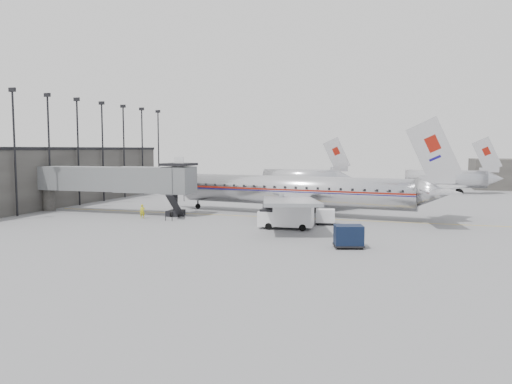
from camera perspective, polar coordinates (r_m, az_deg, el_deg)
ground at (r=54.07m, az=-1.93°, el=-3.62°), size 160.00×160.00×0.00m
terminal at (r=79.45m, az=-23.35°, el=1.63°), size 12.00×46.00×8.00m
apron_line at (r=58.94m, az=2.71°, el=-2.90°), size 60.00×0.15×0.01m
jet_bridge at (r=64.10m, az=-15.12°, el=1.32°), size 21.00×6.20×7.10m
floodlight_masts at (r=77.75m, az=-18.35°, el=4.94°), size 0.90×42.25×15.25m
distant_aircraft_near at (r=94.70m, az=5.21°, el=1.73°), size 16.39×3.20×10.26m
distant_aircraft_mid at (r=97.03m, az=20.92°, el=1.50°), size 16.39×3.20×10.26m
airliner at (r=61.04m, az=4.93°, el=0.12°), size 36.67×33.76×11.64m
service_van at (r=50.41m, az=3.53°, el=-2.71°), size 5.55×2.36×2.57m
baggage_cart_navy at (r=41.48m, az=10.53°, el=-4.96°), size 2.78×2.39×1.87m
baggage_cart_white at (r=53.75m, az=7.91°, el=-2.78°), size 2.32×1.91×1.65m
ramp_worker at (r=59.26m, az=-12.86°, el=-2.18°), size 0.71×0.62×1.65m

